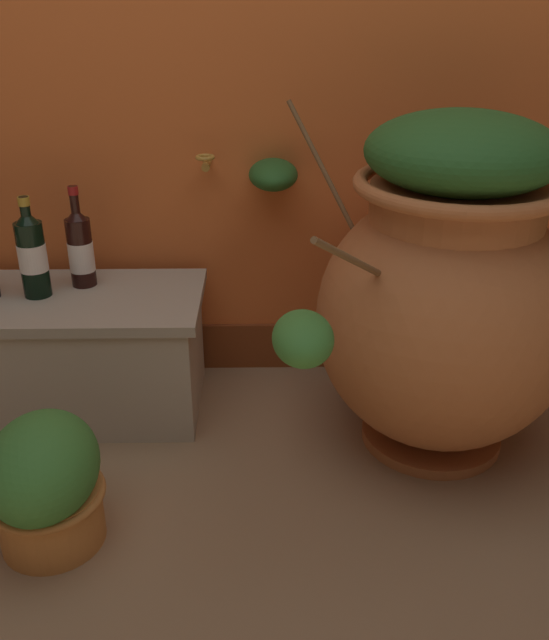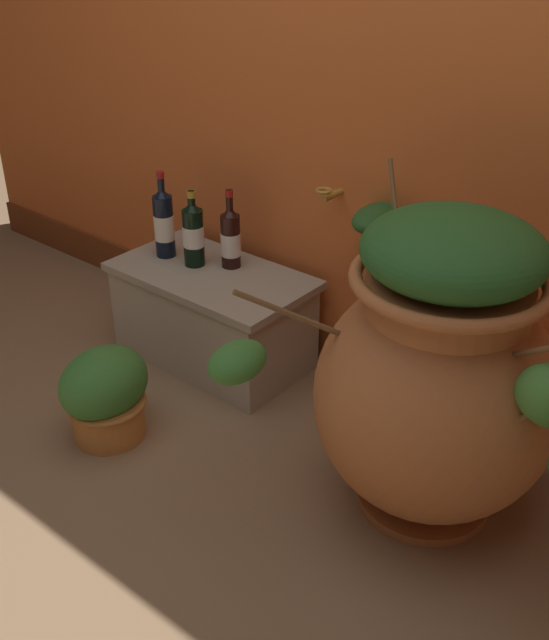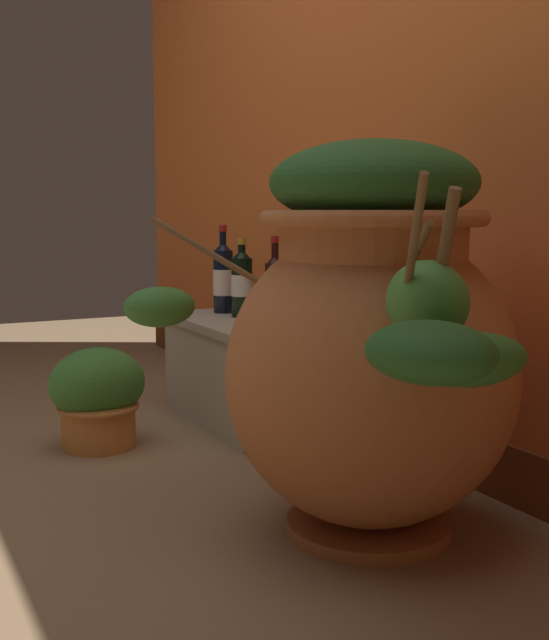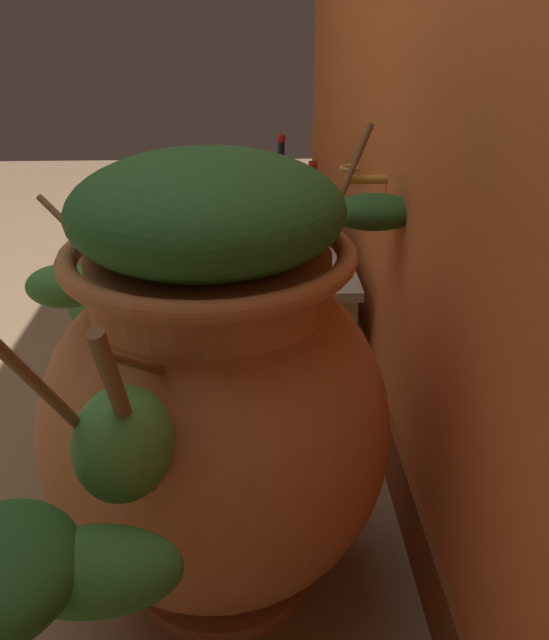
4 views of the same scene
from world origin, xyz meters
name	(u,v)px [view 4 (image 4 of 4)]	position (x,y,z in m)	size (l,w,h in m)	color
ground_plane	(1,429)	(0.00, 0.00, 0.00)	(7.00, 7.00, 0.00)	#896B4C
terracotta_urn	(213,397)	(0.56, 0.66, 0.45)	(1.14, 0.94, 0.92)	#B26638
stone_ledge	(284,296)	(-0.48, 0.85, 0.20)	(0.75, 0.42, 0.37)	#B2A893
wine_bottle_left	(286,204)	(-0.57, 0.86, 0.50)	(0.08, 0.08, 0.29)	black
wine_bottle_middle	(281,190)	(-0.71, 0.85, 0.51)	(0.08, 0.08, 0.33)	black
wine_bottle_right	(312,217)	(-0.45, 0.94, 0.49)	(0.07, 0.07, 0.30)	black
potted_shrub	(116,315)	(-0.42, 0.28, 0.16)	(0.26, 0.31, 0.32)	#CC7F3D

